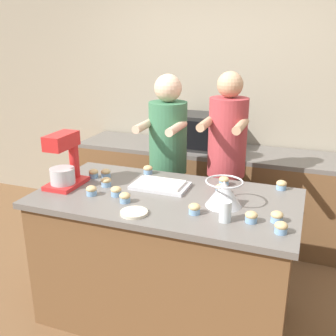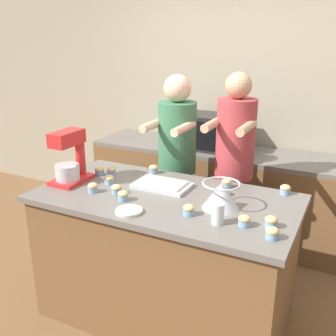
# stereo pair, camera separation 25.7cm
# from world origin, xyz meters

# --- Properties ---
(ground_plane) EXTENTS (16.00, 16.00, 0.00)m
(ground_plane) POSITION_xyz_m (0.00, 0.00, 0.00)
(ground_plane) COLOR brown
(back_wall) EXTENTS (10.00, 0.06, 2.70)m
(back_wall) POSITION_xyz_m (0.00, 1.73, 1.35)
(back_wall) COLOR gray
(back_wall) RESTS_ON ground_plane
(island_counter) EXTENTS (1.73, 0.90, 0.94)m
(island_counter) POSITION_xyz_m (0.00, 0.00, 0.47)
(island_counter) COLOR brown
(island_counter) RESTS_ON ground_plane
(back_counter) EXTENTS (2.80, 0.60, 0.88)m
(back_counter) POSITION_xyz_m (0.00, 1.38, 0.44)
(back_counter) COLOR brown
(back_counter) RESTS_ON ground_plane
(person_left) EXTENTS (0.33, 0.50, 1.65)m
(person_left) POSITION_xyz_m (-0.25, 0.71, 0.88)
(person_left) COLOR brown
(person_left) RESTS_ON ground_plane
(person_right) EXTENTS (0.32, 0.49, 1.69)m
(person_right) POSITION_xyz_m (0.25, 0.71, 0.90)
(person_right) COLOR #232328
(person_right) RESTS_ON ground_plane
(stand_mixer) EXTENTS (0.20, 0.30, 0.38)m
(stand_mixer) POSITION_xyz_m (-0.72, -0.07, 1.10)
(stand_mixer) COLOR red
(stand_mixer) RESTS_ON island_counter
(mixing_bowl) EXTENTS (0.23, 0.23, 0.17)m
(mixing_bowl) POSITION_xyz_m (0.39, -0.02, 1.02)
(mixing_bowl) COLOR #BCBCC1
(mixing_bowl) RESTS_ON island_counter
(baking_tray) EXTENTS (0.39, 0.24, 0.04)m
(baking_tray) POSITION_xyz_m (-0.09, 0.13, 0.95)
(baking_tray) COLOR #BCBCC1
(baking_tray) RESTS_ON island_counter
(microwave_oven) EXTENTS (0.54, 0.38, 0.34)m
(microwave_oven) POSITION_xyz_m (-0.17, 1.38, 1.05)
(microwave_oven) COLOR black
(microwave_oven) RESTS_ON back_counter
(drinking_glass) EXTENTS (0.07, 0.07, 0.12)m
(drinking_glass) POSITION_xyz_m (0.45, -0.23, 1.00)
(drinking_glass) COLOR silver
(drinking_glass) RESTS_ON island_counter
(small_plate) EXTENTS (0.17, 0.17, 0.02)m
(small_plate) POSITION_xyz_m (-0.08, -0.33, 0.94)
(small_plate) COLOR beige
(small_plate) RESTS_ON island_counter
(cupcake_0) EXTENTS (0.07, 0.07, 0.07)m
(cupcake_0) POSITION_xyz_m (0.33, 0.17, 0.97)
(cupcake_0) COLOR #759EC6
(cupcake_0) RESTS_ON island_counter
(cupcake_1) EXTENTS (0.07, 0.07, 0.07)m
(cupcake_1) POSITION_xyz_m (0.59, -0.19, 0.97)
(cupcake_1) COLOR #759EC6
(cupcake_1) RESTS_ON island_counter
(cupcake_2) EXTENTS (0.07, 0.07, 0.07)m
(cupcake_2) POSITION_xyz_m (-0.46, -0.16, 0.97)
(cupcake_2) COLOR #759EC6
(cupcake_2) RESTS_ON island_counter
(cupcake_3) EXTENTS (0.07, 0.07, 0.07)m
(cupcake_3) POSITION_xyz_m (0.76, -0.26, 0.97)
(cupcake_3) COLOR #759EC6
(cupcake_3) RESTS_ON island_counter
(cupcake_4) EXTENTS (0.07, 0.07, 0.07)m
(cupcake_4) POSITION_xyz_m (0.26, -0.20, 0.97)
(cupcake_4) COLOR #759EC6
(cupcake_4) RESTS_ON island_counter
(cupcake_5) EXTENTS (0.07, 0.07, 0.07)m
(cupcake_5) POSITION_xyz_m (-0.54, 0.18, 0.97)
(cupcake_5) COLOR #759EC6
(cupcake_5) RESTS_ON island_counter
(cupcake_6) EXTENTS (0.07, 0.07, 0.07)m
(cupcake_6) POSITION_xyz_m (-0.45, 0.02, 0.97)
(cupcake_6) COLOR #759EC6
(cupcake_6) RESTS_ON island_counter
(cupcake_7) EXTENTS (0.07, 0.07, 0.07)m
(cupcake_7) POSITION_xyz_m (-0.63, 0.14, 0.97)
(cupcake_7) COLOR #759EC6
(cupcake_7) RESTS_ON island_counter
(cupcake_8) EXTENTS (0.07, 0.07, 0.07)m
(cupcake_8) POSITION_xyz_m (0.32, 0.32, 0.97)
(cupcake_8) COLOR #759EC6
(cupcake_8) RESTS_ON island_counter
(cupcake_9) EXTENTS (0.07, 0.07, 0.07)m
(cupcake_9) POSITION_xyz_m (0.70, 0.39, 0.97)
(cupcake_9) COLOR #759EC6
(cupcake_9) RESTS_ON island_counter
(cupcake_10) EXTENTS (0.07, 0.07, 0.07)m
(cupcake_10) POSITION_xyz_m (0.73, -0.14, 0.97)
(cupcake_10) COLOR #759EC6
(cupcake_10) RESTS_ON island_counter
(cupcake_11) EXTENTS (0.07, 0.07, 0.07)m
(cupcake_11) POSITION_xyz_m (-0.28, 0.36, 0.97)
(cupcake_11) COLOR #759EC6
(cupcake_11) RESTS_ON island_counter
(cupcake_12) EXTENTS (0.07, 0.07, 0.07)m
(cupcake_12) POSITION_xyz_m (-0.20, -0.19, 0.97)
(cupcake_12) COLOR #759EC6
(cupcake_12) RESTS_ON island_counter
(cupcake_13) EXTENTS (0.07, 0.07, 0.07)m
(cupcake_13) POSITION_xyz_m (-0.31, -0.11, 0.97)
(cupcake_13) COLOR #759EC6
(cupcake_13) RESTS_ON island_counter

